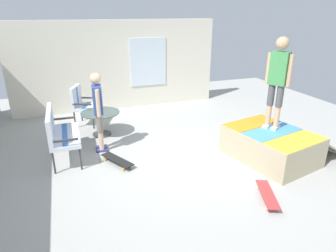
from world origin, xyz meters
The scene contains 10 objects.
ground_plane centered at (0.00, 0.00, -0.05)m, with size 12.00×12.00×0.10m, color #A8A8A3.
house_facade centered at (3.80, 0.49, 1.28)m, with size 0.23×6.00×2.56m.
skate_ramp centered at (-0.56, -1.72, 0.30)m, with size 1.99×2.31×0.60m.
patio_bench centered at (0.84, 2.26, 0.62)m, with size 1.25×0.56×1.02m.
patio_chair_near_house centered at (2.67, 1.68, 0.61)m, with size 0.78×0.74×1.02m.
patio_table centered at (1.81, 1.32, 0.40)m, with size 0.90×0.90×0.57m.
person_watching centered at (0.98, 1.44, 0.96)m, with size 0.48×0.26×1.66m.
person_skater centered at (-0.42, -1.76, 1.64)m, with size 0.43×0.35×1.76m.
skateboard_by_bench centered at (0.24, 1.25, 0.08)m, with size 0.80×0.55×0.10m.
skateboard_spare centered at (-1.70, -0.78, 0.08)m, with size 0.82×0.49×0.10m.
Camera 1 is at (-4.88, 2.02, 2.81)m, focal length 31.53 mm.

